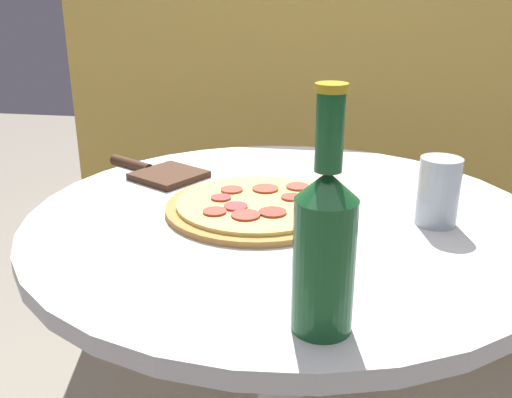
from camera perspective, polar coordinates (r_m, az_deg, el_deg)
name	(u,v)px	position (r m, az deg, el deg)	size (l,w,h in m)	color
table	(283,327)	(1.00, 2.69, -12.66)	(0.80, 0.80, 0.78)	silver
fence_panel	(319,126)	(1.74, 6.36, 7.23)	(1.56, 0.04, 1.44)	gold
pizza	(256,206)	(0.90, 0.00, -0.72)	(0.29, 0.29, 0.02)	#B77F3D
beer_bottle	(325,244)	(0.56, 6.88, -4.49)	(0.06, 0.06, 0.25)	#195628
pizza_paddle	(159,172)	(1.09, -9.70, 2.64)	(0.22, 0.16, 0.02)	#422819
drinking_glass	(438,191)	(0.88, 17.77, 0.72)	(0.06, 0.06, 0.10)	#ADBCC6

